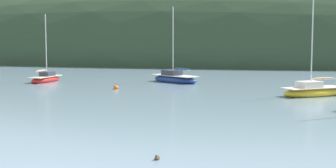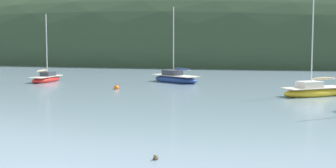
{
  "view_description": "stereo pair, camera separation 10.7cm",
  "coord_description": "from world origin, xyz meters",
  "px_view_note": "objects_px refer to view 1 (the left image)",
  "views": [
    {
      "loc": [
        6.55,
        -11.87,
        4.35
      ],
      "look_at": [
        0.0,
        20.0,
        1.2
      ],
      "focal_mm": 51.16,
      "sensor_mm": 36.0,
      "label": 1
    },
    {
      "loc": [
        6.66,
        -11.85,
        4.35
      ],
      "look_at": [
        0.0,
        20.0,
        1.2
      ],
      "focal_mm": 51.16,
      "sensor_mm": 36.0,
      "label": 2
    }
  ],
  "objects_px": {
    "mooring_buoy_outer": "(116,88)",
    "sailboat_navy_dinghy": "(175,79)",
    "duck_straggler": "(157,158)",
    "sailboat_orange_cutter": "(313,91)",
    "sailboat_black_sloop": "(46,79)"
  },
  "relations": [
    {
      "from": "sailboat_orange_cutter",
      "to": "mooring_buoy_outer",
      "type": "xyz_separation_m",
      "value": [
        -15.96,
        1.49,
        -0.23
      ]
    },
    {
      "from": "sailboat_navy_dinghy",
      "to": "sailboat_black_sloop",
      "type": "relative_size",
      "value": 1.11
    },
    {
      "from": "sailboat_navy_dinghy",
      "to": "sailboat_orange_cutter",
      "type": "height_order",
      "value": "sailboat_navy_dinghy"
    },
    {
      "from": "mooring_buoy_outer",
      "to": "duck_straggler",
      "type": "height_order",
      "value": "mooring_buoy_outer"
    },
    {
      "from": "sailboat_black_sloop",
      "to": "sailboat_orange_cutter",
      "type": "bearing_deg",
      "value": -14.94
    },
    {
      "from": "mooring_buoy_outer",
      "to": "duck_straggler",
      "type": "bearing_deg",
      "value": -68.68
    },
    {
      "from": "sailboat_navy_dinghy",
      "to": "duck_straggler",
      "type": "bearing_deg",
      "value": -80.4
    },
    {
      "from": "sailboat_orange_cutter",
      "to": "mooring_buoy_outer",
      "type": "height_order",
      "value": "sailboat_orange_cutter"
    },
    {
      "from": "sailboat_black_sloop",
      "to": "duck_straggler",
      "type": "distance_m",
      "value": 32.55
    },
    {
      "from": "mooring_buoy_outer",
      "to": "duck_straggler",
      "type": "xyz_separation_m",
      "value": [
        8.68,
        -22.23,
        -0.07
      ]
    },
    {
      "from": "mooring_buoy_outer",
      "to": "sailboat_navy_dinghy",
      "type": "bearing_deg",
      "value": 63.27
    },
    {
      "from": "sailboat_orange_cutter",
      "to": "duck_straggler",
      "type": "bearing_deg",
      "value": -109.34
    },
    {
      "from": "sailboat_navy_dinghy",
      "to": "duck_straggler",
      "type": "relative_size",
      "value": 17.86
    },
    {
      "from": "sailboat_orange_cutter",
      "to": "mooring_buoy_outer",
      "type": "bearing_deg",
      "value": 174.66
    },
    {
      "from": "duck_straggler",
      "to": "sailboat_navy_dinghy",
      "type": "bearing_deg",
      "value": 99.6
    }
  ]
}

